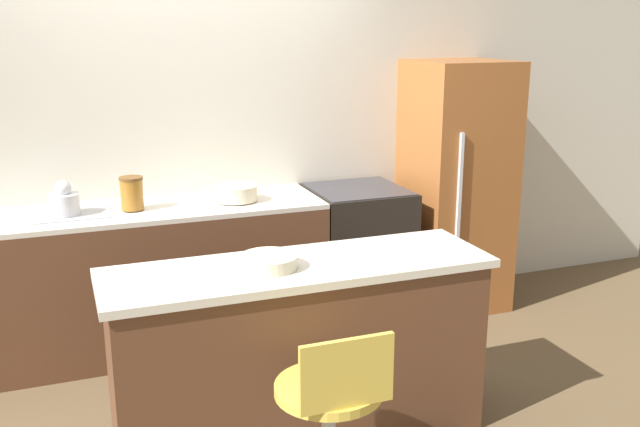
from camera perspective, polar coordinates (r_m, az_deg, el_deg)
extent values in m
plane|color=brown|center=(4.55, -8.62, -11.52)|extent=(14.00, 14.00, 0.00)
cube|color=beige|center=(4.81, -10.96, 6.12)|extent=(8.00, 0.06, 2.60)
cube|color=brown|center=(4.64, -13.82, -5.29)|extent=(2.25, 0.63, 0.89)
cube|color=silver|center=(4.50, -14.18, 0.22)|extent=(2.25, 0.63, 0.03)
cube|color=#9EA3A8|center=(4.48, -19.20, -0.01)|extent=(0.44, 0.35, 0.01)
cube|color=brown|center=(3.56, -1.63, -11.38)|extent=(1.78, 0.53, 0.88)
cube|color=silver|center=(3.38, -1.69, -4.36)|extent=(1.86, 0.56, 0.04)
cube|color=black|center=(4.99, 3.00, -3.22)|extent=(0.64, 0.63, 0.92)
cube|color=black|center=(4.76, 4.53, -5.94)|extent=(0.45, 0.01, 0.32)
cube|color=#333338|center=(4.87, 3.07, 1.98)|extent=(0.61, 0.60, 0.01)
cube|color=#995628|center=(5.21, 10.79, 2.16)|extent=(0.65, 0.66, 1.77)
cube|color=silver|center=(4.82, 11.10, 1.67)|extent=(0.02, 0.02, 0.80)
cylinder|color=gold|center=(2.97, 0.70, -13.84)|extent=(0.45, 0.45, 0.04)
cube|color=gold|center=(2.74, 2.17, -12.69)|extent=(0.38, 0.02, 0.28)
cylinder|color=silver|center=(4.43, -19.76, 0.69)|extent=(0.18, 0.18, 0.13)
sphere|color=silver|center=(4.41, -19.87, 1.88)|extent=(0.10, 0.10, 0.10)
cylinder|color=beige|center=(4.55, -6.74, 1.66)|extent=(0.27, 0.27, 0.10)
cylinder|color=#9E6623|center=(4.44, -14.82, 1.49)|extent=(0.14, 0.14, 0.18)
cylinder|color=brown|center=(4.42, -14.91, 2.74)|extent=(0.14, 0.14, 0.02)
cylinder|color=beige|center=(3.31, -4.11, -3.86)|extent=(0.27, 0.27, 0.06)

